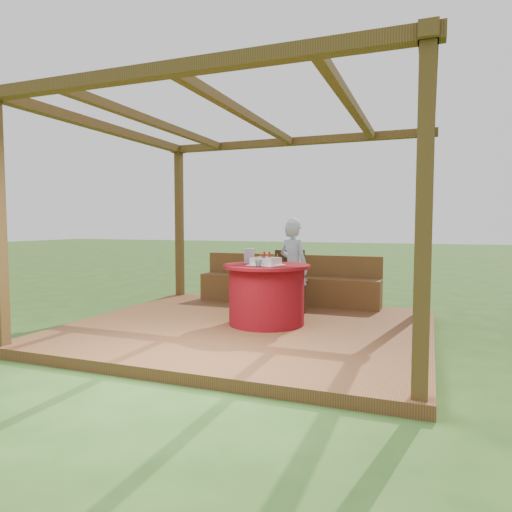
{
  "coord_description": "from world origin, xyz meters",
  "views": [
    {
      "loc": [
        2.18,
        -5.44,
        1.43
      ],
      "look_at": [
        0.0,
        0.25,
        1.0
      ],
      "focal_mm": 32.0,
      "sensor_mm": 36.0,
      "label": 1
    }
  ],
  "objects_px": {
    "chair": "(290,276)",
    "gift_bag": "(249,256)",
    "table": "(267,294)",
    "elderly_woman": "(293,265)",
    "bench": "(288,287)",
    "birthday_cake": "(266,261)",
    "drinking_glass": "(258,263)"
  },
  "relations": [
    {
      "from": "elderly_woman",
      "to": "table",
      "type": "bearing_deg",
      "value": -96.18
    },
    {
      "from": "table",
      "to": "birthday_cake",
      "type": "distance_m",
      "value": 0.45
    },
    {
      "from": "bench",
      "to": "drinking_glass",
      "type": "relative_size",
      "value": 32.74
    },
    {
      "from": "table",
      "to": "birthday_cake",
      "type": "xyz_separation_m",
      "value": [
        0.02,
        -0.09,
        0.44
      ]
    },
    {
      "from": "bench",
      "to": "birthday_cake",
      "type": "bearing_deg",
      "value": -82.58
    },
    {
      "from": "bench",
      "to": "elderly_woman",
      "type": "bearing_deg",
      "value": -66.85
    },
    {
      "from": "gift_bag",
      "to": "bench",
      "type": "bearing_deg",
      "value": 61.82
    },
    {
      "from": "table",
      "to": "gift_bag",
      "type": "xyz_separation_m",
      "value": [
        -0.3,
        0.13,
        0.48
      ]
    },
    {
      "from": "table",
      "to": "chair",
      "type": "height_order",
      "value": "chair"
    },
    {
      "from": "bench",
      "to": "table",
      "type": "distance_m",
      "value": 1.62
    },
    {
      "from": "drinking_glass",
      "to": "table",
      "type": "bearing_deg",
      "value": 91.1
    },
    {
      "from": "table",
      "to": "elderly_woman",
      "type": "bearing_deg",
      "value": 83.82
    },
    {
      "from": "bench",
      "to": "gift_bag",
      "type": "distance_m",
      "value": 1.6
    },
    {
      "from": "bench",
      "to": "drinking_glass",
      "type": "height_order",
      "value": "drinking_glass"
    },
    {
      "from": "gift_bag",
      "to": "elderly_woman",
      "type": "bearing_deg",
      "value": 38.65
    },
    {
      "from": "chair",
      "to": "gift_bag",
      "type": "height_order",
      "value": "gift_bag"
    },
    {
      "from": "elderly_woman",
      "to": "gift_bag",
      "type": "distance_m",
      "value": 0.89
    },
    {
      "from": "gift_bag",
      "to": "birthday_cake",
      "type": "bearing_deg",
      "value": -59.33
    },
    {
      "from": "table",
      "to": "drinking_glass",
      "type": "relative_size",
      "value": 12.35
    },
    {
      "from": "birthday_cake",
      "to": "elderly_woman",
      "type": "bearing_deg",
      "value": 85.63
    },
    {
      "from": "birthday_cake",
      "to": "table",
      "type": "bearing_deg",
      "value": 103.41
    },
    {
      "from": "bench",
      "to": "birthday_cake",
      "type": "height_order",
      "value": "birthday_cake"
    },
    {
      "from": "bench",
      "to": "chair",
      "type": "bearing_deg",
      "value": -69.31
    },
    {
      "from": "elderly_woman",
      "to": "drinking_glass",
      "type": "height_order",
      "value": "elderly_woman"
    },
    {
      "from": "chair",
      "to": "table",
      "type": "bearing_deg",
      "value": -90.68
    },
    {
      "from": "birthday_cake",
      "to": "chair",
      "type": "bearing_deg",
      "value": 90.49
    },
    {
      "from": "elderly_woman",
      "to": "birthday_cake",
      "type": "relative_size",
      "value": 3.16
    },
    {
      "from": "bench",
      "to": "table",
      "type": "xyz_separation_m",
      "value": [
        0.2,
        -1.6,
        0.13
      ]
    },
    {
      "from": "elderly_woman",
      "to": "drinking_glass",
      "type": "bearing_deg",
      "value": -94.31
    },
    {
      "from": "elderly_woman",
      "to": "gift_bag",
      "type": "relative_size",
      "value": 7.1
    },
    {
      "from": "elderly_woman",
      "to": "birthday_cake",
      "type": "xyz_separation_m",
      "value": [
        -0.08,
        -1.0,
        0.13
      ]
    },
    {
      "from": "elderly_woman",
      "to": "chair",
      "type": "bearing_deg",
      "value": 122.31
    }
  ]
}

